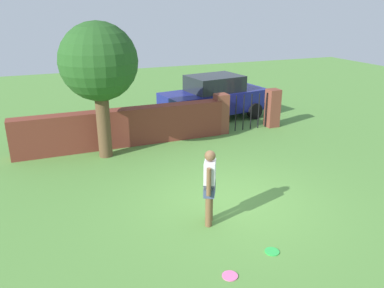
% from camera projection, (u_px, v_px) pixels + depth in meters
% --- Properties ---
extents(ground_plane, '(40.00, 40.00, 0.00)m').
position_uv_depth(ground_plane, '(232.00, 201.00, 8.96)').
color(ground_plane, '#568C3D').
extents(brick_wall, '(6.72, 0.50, 1.21)m').
position_uv_depth(brick_wall, '(123.00, 127.00, 12.30)').
color(brick_wall, brown).
rests_on(brick_wall, ground).
extents(tree, '(2.19, 2.19, 3.91)m').
position_uv_depth(tree, '(99.00, 64.00, 10.68)').
color(tree, brown).
rests_on(tree, ground).
extents(person, '(0.37, 0.48, 1.62)m').
position_uv_depth(person, '(210.00, 184.00, 7.76)').
color(person, brown).
rests_on(person, ground).
extents(fence_gate, '(2.55, 0.44, 1.40)m').
position_uv_depth(fence_gate, '(247.00, 111.00, 13.85)').
color(fence_gate, brown).
rests_on(fence_gate, ground).
extents(car, '(4.41, 2.40, 1.72)m').
position_uv_depth(car, '(214.00, 97.00, 15.12)').
color(car, navy).
rests_on(car, ground).
extents(frisbee_green, '(0.27, 0.27, 0.02)m').
position_uv_depth(frisbee_green, '(272.00, 252.00, 7.12)').
color(frisbee_green, green).
rests_on(frisbee_green, ground).
extents(frisbee_pink, '(0.27, 0.27, 0.02)m').
position_uv_depth(frisbee_pink, '(230.00, 276.00, 6.48)').
color(frisbee_pink, pink).
rests_on(frisbee_pink, ground).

